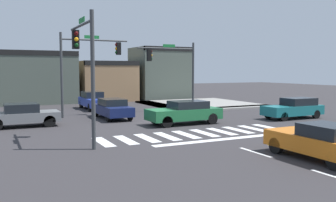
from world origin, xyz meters
name	(u,v)px	position (x,y,z in m)	size (l,w,h in m)	color
ground_plane	(160,123)	(0.00, 0.00, 0.00)	(120.00, 120.00, 0.00)	#302D30
crosswalk_near	(195,134)	(0.00, -4.50, 0.00)	(10.82, 2.57, 0.01)	silver
lane_markings	(323,163)	(1.11, -12.02, 0.00)	(6.80, 20.25, 0.01)	white
bike_detector_marking	(279,146)	(1.87, -8.91, 0.00)	(0.96, 0.96, 0.01)	yellow
curb_corner_northeast	(198,104)	(8.49, 9.42, 0.07)	(10.00, 10.60, 0.15)	gray
storefront_row	(96,77)	(0.89, 18.99, 2.70)	(21.61, 6.71, 6.14)	#4C564C
traffic_signal_northeast	(174,64)	(3.85, 5.56, 3.94)	(5.18, 0.32, 5.78)	#383A3D
traffic_signal_northwest	(87,60)	(-3.45, 5.48, 4.23)	(5.08, 0.32, 6.16)	#383A3D
traffic_signal_southwest	(85,56)	(-5.96, -4.49, 4.12)	(0.32, 4.24, 6.02)	#383A3D
car_navy	(112,108)	(-2.12, 3.59, 0.73)	(1.76, 4.56, 1.42)	#141E4C
car_gray	(22,115)	(-8.25, 2.28, 0.73)	(4.32, 1.87, 1.42)	slate
car_blue	(94,100)	(-1.71, 10.40, 0.78)	(1.76, 4.68, 1.54)	#23389E
car_teal	(294,108)	(9.54, -2.17, 0.74)	(4.50, 1.71, 1.47)	#196B70
car_green	(185,112)	(1.21, -1.10, 0.77)	(4.74, 1.88, 1.49)	#1E6638
car_orange	(320,141)	(1.41, -11.59, 0.72)	(1.78, 4.25, 1.43)	orange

